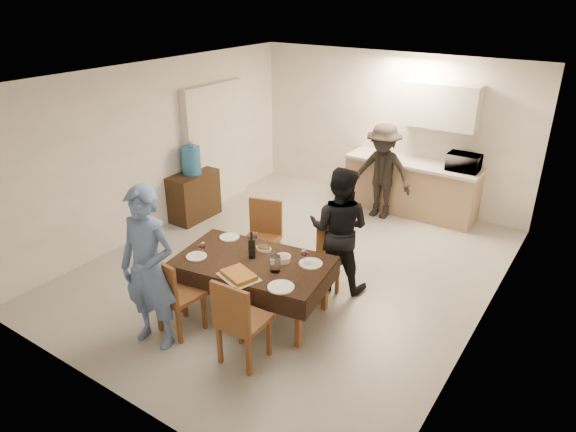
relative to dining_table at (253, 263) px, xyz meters
The scene contains 33 objects.
floor 1.34m from the dining_table, 98.77° to the left, with size 5.00×6.00×0.02m, color #A1A09C.
ceiling 2.27m from the dining_table, 98.77° to the left, with size 5.00×6.00×0.02m, color white.
wall_back 4.20m from the dining_table, 92.45° to the left, with size 5.00×0.02×2.60m, color white.
wall_front 1.97m from the dining_table, 95.48° to the right, with size 5.00×0.02×2.60m, color white.
wall_left 2.98m from the dining_table, 156.75° to the left, with size 0.02×6.00×2.60m, color white.
wall_right 2.67m from the dining_table, 26.35° to the left, with size 0.02×6.00×2.60m, color white.
stub_partition 3.53m from the dining_table, 137.86° to the left, with size 0.15×1.40×2.10m, color white.
kitchen_base_cabinet 3.86m from the dining_table, 83.71° to the left, with size 2.20×0.60×0.86m, color #A17F61.
kitchen_worktop 3.86m from the dining_table, 83.71° to the left, with size 2.24×0.64×0.05m, color #B8B9B3.
upper_cabinet 4.21m from the dining_table, 79.69° to the left, with size 1.20×0.34×0.70m, color silver.
dining_table is the anchor object (origin of this frame).
chair_near_left 0.96m from the dining_table, 118.15° to the right, with size 0.48×0.49×0.52m.
chair_near_right 0.96m from the dining_table, 61.94° to the right, with size 0.47×0.47×0.54m.
chair_far_left 0.80m from the dining_table, 124.51° to the left, with size 0.57×0.58×0.54m.
chair_far_right 0.81m from the dining_table, 55.89° to the left, with size 0.48×0.49×0.49m.
console 2.94m from the dining_table, 146.99° to the left, with size 0.43×0.85×0.79m, color #312110.
water_jug 2.95m from the dining_table, 146.99° to the left, with size 0.30×0.30×0.45m, color #388AD1.
wine_bottle 0.21m from the dining_table, 135.00° to the left, with size 0.08×0.08×0.33m, color black, non-canonical shape.
water_pitcher 0.37m from the dining_table, ahead, with size 0.12×0.12×0.18m, color white.
savoury_tart 0.40m from the dining_table, 75.26° to the right, with size 0.43×0.33×0.05m, color #AC7A32.
salad_bowl 0.36m from the dining_table, 30.96° to the left, with size 0.18×0.18×0.07m, color white.
mushroom_dish 0.29m from the dining_table, 100.12° to the left, with size 0.18×0.18×0.03m, color white.
wine_glass_a 0.62m from the dining_table, 155.56° to the right, with size 0.09×0.09×0.19m, color white, non-canonical shape.
wine_glass_b 0.62m from the dining_table, 24.44° to the left, with size 0.09×0.09×0.20m, color white, non-canonical shape.
wine_glass_c 0.38m from the dining_table, 123.69° to the left, with size 0.09×0.09×0.20m, color white, non-canonical shape.
plate_near_left 0.67m from the dining_table, 153.43° to the right, with size 0.24×0.24×0.01m, color white.
plate_near_right 0.67m from the dining_table, 26.57° to the right, with size 0.29×0.29×0.02m, color white.
plate_far_left 0.67m from the dining_table, 153.43° to the left, with size 0.25×0.25×0.01m, color white.
plate_far_right 0.67m from the dining_table, 26.57° to the left, with size 0.27×0.27×0.02m, color white.
microwave 4.05m from the dining_table, 72.03° to the left, with size 0.50×0.34×0.27m, color silver.
person_near 1.21m from the dining_table, 117.65° to the right, with size 0.66×0.43×1.82m, color #5675AD.
person_far 1.20m from the dining_table, 62.35° to the left, with size 0.79×0.62×1.63m, color black.
person_kitchen 3.38m from the dining_table, 88.73° to the left, with size 1.03×0.59×1.59m, color black.
Camera 1 is at (3.40, -5.22, 3.61)m, focal length 32.00 mm.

